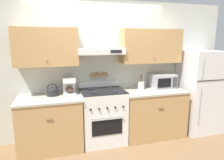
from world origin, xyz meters
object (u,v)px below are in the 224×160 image
stove_range (103,116)px  coffee_maker (69,86)px  tea_kettle (53,91)px  utensil_crock (141,85)px  microwave (162,81)px  refrigerator (200,91)px

stove_range → coffee_maker: 0.81m
tea_kettle → utensil_crock: bearing=0.0°
microwave → utensil_crock: utensil_crock is taller
microwave → stove_range: bearing=-174.5°
refrigerator → utensil_crock: size_ratio=5.38×
refrigerator → utensil_crock: bearing=173.7°
tea_kettle → microwave: bearing=0.5°
refrigerator → tea_kettle: size_ratio=6.50×
utensil_crock → microwave: bearing=2.2°
microwave → tea_kettle: bearing=-179.5°
refrigerator → microwave: refrigerator is taller
stove_range → refrigerator: 2.05m
coffee_maker → refrigerator: bearing=-3.7°
refrigerator → utensil_crock: (-1.24, 0.14, 0.17)m
stove_range → tea_kettle: 0.99m
stove_range → microwave: bearing=5.5°
refrigerator → stove_range: bearing=179.0°
coffee_maker → utensil_crock: (1.35, -0.03, -0.07)m
stove_range → microwave: (1.24, 0.12, 0.56)m
microwave → coffee_maker: bearing=179.6°
utensil_crock → coffee_maker: bearing=178.8°
microwave → refrigerator: bearing=-11.2°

